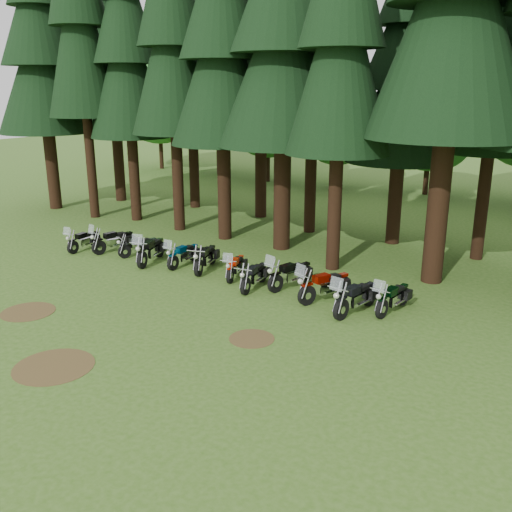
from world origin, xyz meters
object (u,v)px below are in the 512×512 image
(motorcycle_1, at_px, (114,241))
(motorcycle_5, at_px, (205,259))
(motorcycle_6, at_px, (235,267))
(motorcycle_8, at_px, (291,275))
(motorcycle_4, at_px, (184,255))
(motorcycle_9, at_px, (325,286))
(motorcycle_2, at_px, (139,246))
(motorcycle_3, at_px, (151,251))
(motorcycle_11, at_px, (393,299))
(motorcycle_7, at_px, (254,277))
(motorcycle_0, at_px, (84,241))
(motorcycle_10, at_px, (355,298))

(motorcycle_1, height_order, motorcycle_5, motorcycle_1)
(motorcycle_6, distance_m, motorcycle_8, 2.41)
(motorcycle_4, height_order, motorcycle_8, motorcycle_8)
(motorcycle_6, distance_m, motorcycle_9, 4.09)
(motorcycle_2, bearing_deg, motorcycle_6, 18.39)
(motorcycle_3, relative_size, motorcycle_9, 1.01)
(motorcycle_6, relative_size, motorcycle_9, 0.84)
(motorcycle_6, relative_size, motorcycle_11, 0.90)
(motorcycle_4, xyz_separation_m, motorcycle_8, (5.13, 0.21, 0.04))
(motorcycle_9, relative_size, motorcycle_11, 1.07)
(motorcycle_3, distance_m, motorcycle_7, 5.48)
(motorcycle_1, relative_size, motorcycle_9, 0.96)
(motorcycle_3, bearing_deg, motorcycle_9, -16.84)
(motorcycle_0, relative_size, motorcycle_7, 0.96)
(motorcycle_5, xyz_separation_m, motorcycle_11, (8.08, 0.01, -0.01))
(motorcycle_11, bearing_deg, motorcycle_9, -166.43)
(motorcycle_10, bearing_deg, motorcycle_9, 169.96)
(motorcycle_6, bearing_deg, motorcycle_2, 160.75)
(motorcycle_1, height_order, motorcycle_11, motorcycle_1)
(motorcycle_0, height_order, motorcycle_6, motorcycle_0)
(motorcycle_2, relative_size, motorcycle_4, 0.89)
(motorcycle_2, relative_size, motorcycle_9, 0.81)
(motorcycle_6, bearing_deg, motorcycle_9, -21.71)
(motorcycle_8, xyz_separation_m, motorcycle_9, (1.69, -0.46, 0.02))
(motorcycle_8, bearing_deg, motorcycle_1, -164.85)
(motorcycle_0, bearing_deg, motorcycle_7, -4.82)
(motorcycle_7, bearing_deg, motorcycle_8, 27.21)
(motorcycle_0, relative_size, motorcycle_11, 0.93)
(motorcycle_0, xyz_separation_m, motorcycle_4, (5.37, 0.79, 0.02))
(motorcycle_2, xyz_separation_m, motorcycle_8, (7.76, 0.19, 0.08))
(motorcycle_7, bearing_deg, motorcycle_2, 164.66)
(motorcycle_0, xyz_separation_m, motorcycle_7, (9.41, 0.17, 0.01))
(motorcycle_5, relative_size, motorcycle_6, 1.12)
(motorcycle_2, xyz_separation_m, motorcycle_10, (10.84, -0.74, 0.10))
(motorcycle_2, xyz_separation_m, motorcycle_4, (2.63, -0.02, 0.04))
(motorcycle_0, distance_m, motorcycle_7, 9.41)
(motorcycle_7, distance_m, motorcycle_11, 5.23)
(motorcycle_9, xyz_separation_m, motorcycle_10, (1.39, -0.47, -0.00))
(motorcycle_0, distance_m, motorcycle_1, 1.46)
(motorcycle_1, height_order, motorcycle_6, motorcycle_1)
(motorcycle_4, xyz_separation_m, motorcycle_10, (8.21, -0.72, 0.06))
(motorcycle_5, relative_size, motorcycle_11, 1.00)
(motorcycle_2, relative_size, motorcycle_6, 0.96)
(motorcycle_1, xyz_separation_m, motorcycle_5, (5.19, 0.23, 0.00))
(motorcycle_3, bearing_deg, motorcycle_11, -15.45)
(motorcycle_9, bearing_deg, motorcycle_1, -159.52)
(motorcycle_1, xyz_separation_m, motorcycle_11, (13.28, 0.24, -0.01))
(motorcycle_1, relative_size, motorcycle_2, 1.19)
(motorcycle_3, distance_m, motorcycle_11, 10.68)
(motorcycle_2, distance_m, motorcycle_5, 3.77)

